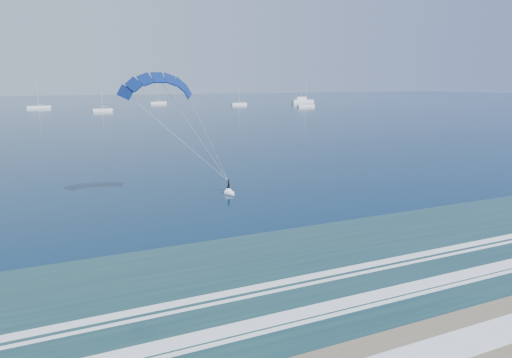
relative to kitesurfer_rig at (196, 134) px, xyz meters
The scene contains 7 objects.
kitesurfer_rig is the anchor object (origin of this frame).
motor_yacht 231.12m from the kitesurfer_rig, 57.15° to the left, with size 13.66×3.64×5.83m.
sailboat_2 201.80m from the kitesurfer_rig, 94.95° to the left, with size 10.27×2.40×13.63m.
sailboat_3 164.59m from the kitesurfer_rig, 87.18° to the left, with size 7.89×2.40×11.07m.
sailboat_4 227.39m from the kitesurfer_rig, 78.46° to the left, with size 9.11×2.40×12.33m.
sailboat_5 206.89m from the kitesurfer_rig, 66.44° to the left, with size 8.61×2.40×11.76m.
sailboat_6 191.10m from the kitesurfer_rig, 56.00° to the left, with size 9.30×2.40×12.53m.
Camera 1 is at (-22.32, -14.75, 12.76)m, focal length 32.00 mm.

